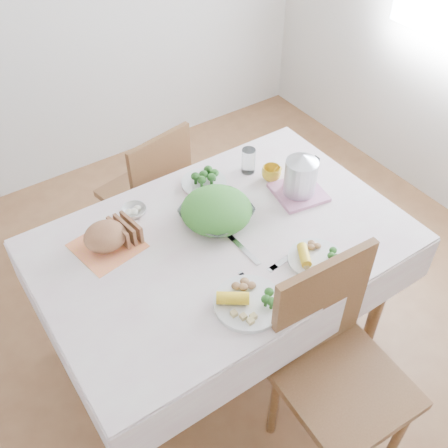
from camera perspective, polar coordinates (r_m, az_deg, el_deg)
floor at (r=2.75m, az=-0.11°, el=-12.87°), size 3.60×3.60×0.00m
dining_table at (r=2.45m, az=-0.12°, el=-8.01°), size 1.40×0.90×0.75m
tablecloth at (r=2.16m, az=-0.14°, el=-1.73°), size 1.50×1.00×0.01m
chair_near at (r=2.14m, az=13.00°, el=-17.13°), size 0.47×0.47×0.99m
chair_far at (r=2.91m, az=-8.77°, el=3.96°), size 0.46×0.46×0.88m
salad_bowl at (r=2.21m, az=-0.82°, el=0.97°), size 0.34×0.34×0.07m
dinner_plate_left at (r=1.93m, az=2.67°, el=-8.62°), size 0.36×0.36×0.02m
dinner_plate_right at (r=2.10m, az=9.98°, el=-3.82°), size 0.32×0.32×0.02m
broccoli_plate at (r=2.42m, az=-2.21°, el=4.47°), size 0.26×0.26×0.02m
napkin at (r=2.18m, az=-12.59°, el=-2.32°), size 0.28×0.28×0.00m
bread_loaf at (r=2.14m, az=-12.81°, el=-1.28°), size 0.18×0.17×0.10m
fruit_bowl at (r=2.29m, az=-9.76°, el=1.37°), size 0.12×0.12×0.03m
yellow_mug at (r=2.44m, az=5.17°, el=5.51°), size 0.09×0.09×0.07m
glass_tumbler at (r=2.46m, az=2.68°, el=6.95°), size 0.08×0.08×0.12m
pink_tray at (r=2.39m, az=8.11°, el=3.41°), size 0.25×0.25×0.02m
electric_kettle at (r=2.32m, az=8.38°, el=5.54°), size 0.17×0.17×0.20m
fork_left at (r=1.99m, az=3.01°, el=-6.96°), size 0.04×0.16×0.00m
fork_right at (r=2.11m, az=2.20°, el=-2.84°), size 0.03×0.19×0.00m
knife at (r=2.10m, az=7.07°, el=-3.62°), size 0.20×0.04×0.00m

